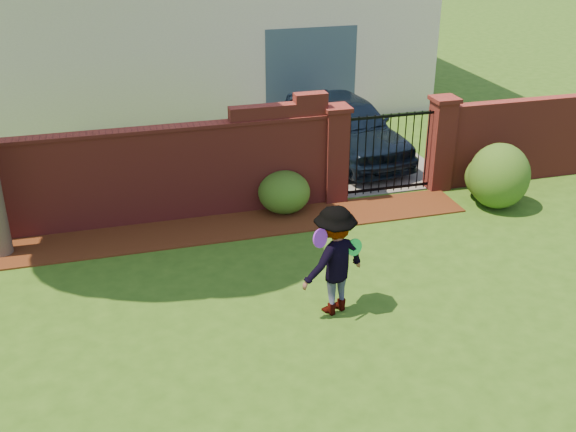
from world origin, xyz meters
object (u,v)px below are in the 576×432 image
object	(u,v)px
car	(351,130)
man	(336,261)
frisbee_green	(354,247)
frisbee_purple	(320,238)

from	to	relation	value
car	man	world-z (taller)	man
man	frisbee_green	world-z (taller)	man
man	frisbee_purple	xyz separation A→B (m)	(-0.31, -0.23, 0.51)
car	man	xyz separation A→B (m)	(-2.37, -5.70, 0.11)
frisbee_purple	car	bearing A→B (deg)	65.69
frisbee_green	car	bearing A→B (deg)	69.77
man	frisbee_purple	distance (m)	0.64
car	frisbee_purple	bearing A→B (deg)	-121.94
car	frisbee_green	distance (m)	6.07
car	frisbee_purple	distance (m)	6.54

